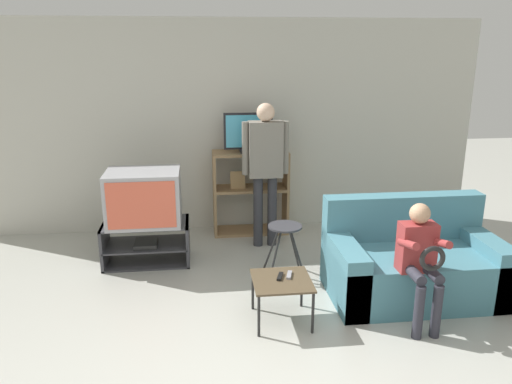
{
  "coord_description": "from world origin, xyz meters",
  "views": [
    {
      "loc": [
        -0.34,
        -2.81,
        2.28
      ],
      "look_at": [
        0.21,
        1.83,
        0.9
      ],
      "focal_mm": 35.0,
      "sensor_mm": 36.0,
      "label": 1
    }
  ],
  "objects_px": {
    "folding_stool": "(285,235)",
    "person_standing_adult": "(265,161)",
    "snack_table": "(282,284)",
    "television_flat": "(248,134)",
    "tv_stand": "(147,243)",
    "person_seated_child": "(420,255)",
    "media_shelf": "(250,192)",
    "couch": "(412,264)",
    "remote_control_black": "(280,276)",
    "television_main": "(144,197)",
    "remote_control_white": "(289,275)"
  },
  "relations": [
    {
      "from": "person_standing_adult",
      "to": "remote_control_black",
      "type": "bearing_deg",
      "value": -93.38
    },
    {
      "from": "folding_stool",
      "to": "remote_control_white",
      "type": "height_order",
      "value": "folding_stool"
    },
    {
      "from": "remote_control_black",
      "to": "couch",
      "type": "height_order",
      "value": "couch"
    },
    {
      "from": "television_main",
      "to": "folding_stool",
      "type": "xyz_separation_m",
      "value": [
        1.42,
        -0.52,
        -0.28
      ]
    },
    {
      "from": "television_main",
      "to": "media_shelf",
      "type": "xyz_separation_m",
      "value": [
        1.21,
        0.79,
        -0.21
      ]
    },
    {
      "from": "person_standing_adult",
      "to": "snack_table",
      "type": "bearing_deg",
      "value": -93.01
    },
    {
      "from": "remote_control_white",
      "to": "person_standing_adult",
      "type": "bearing_deg",
      "value": 105.4
    },
    {
      "from": "television_flat",
      "to": "person_seated_child",
      "type": "distance_m",
      "value": 2.66
    },
    {
      "from": "television_main",
      "to": "remote_control_black",
      "type": "xyz_separation_m",
      "value": [
        1.24,
        -1.33,
        -0.34
      ]
    },
    {
      "from": "tv_stand",
      "to": "folding_stool",
      "type": "bearing_deg",
      "value": -20.2
    },
    {
      "from": "television_main",
      "to": "television_flat",
      "type": "height_order",
      "value": "television_flat"
    },
    {
      "from": "person_standing_adult",
      "to": "person_seated_child",
      "type": "xyz_separation_m",
      "value": [
        1.03,
        -1.87,
        -0.4
      ]
    },
    {
      "from": "television_main",
      "to": "person_seated_child",
      "type": "bearing_deg",
      "value": -33.05
    },
    {
      "from": "folding_stool",
      "to": "remote_control_black",
      "type": "distance_m",
      "value": 0.83
    },
    {
      "from": "remote_control_black",
      "to": "person_seated_child",
      "type": "height_order",
      "value": "person_seated_child"
    },
    {
      "from": "person_standing_adult",
      "to": "couch",
      "type": "bearing_deg",
      "value": -48.37
    },
    {
      "from": "media_shelf",
      "to": "couch",
      "type": "relative_size",
      "value": 0.67
    },
    {
      "from": "snack_table",
      "to": "person_standing_adult",
      "type": "xyz_separation_m",
      "value": [
        0.09,
        1.7,
        0.67
      ]
    },
    {
      "from": "folding_stool",
      "to": "television_flat",
      "type": "bearing_deg",
      "value": 100.33
    },
    {
      "from": "remote_control_white",
      "to": "media_shelf",
      "type": "bearing_deg",
      "value": 108.92
    },
    {
      "from": "folding_stool",
      "to": "person_seated_child",
      "type": "distance_m",
      "value": 1.4
    },
    {
      "from": "television_main",
      "to": "couch",
      "type": "bearing_deg",
      "value": -21.98
    },
    {
      "from": "television_main",
      "to": "media_shelf",
      "type": "bearing_deg",
      "value": 32.95
    },
    {
      "from": "media_shelf",
      "to": "remote_control_white",
      "type": "xyz_separation_m",
      "value": [
        0.11,
        -2.1,
        -0.13
      ]
    },
    {
      "from": "tv_stand",
      "to": "snack_table",
      "type": "xyz_separation_m",
      "value": [
        1.25,
        -1.37,
        0.12
      ]
    },
    {
      "from": "remote_control_black",
      "to": "person_seated_child",
      "type": "bearing_deg",
      "value": 7.77
    },
    {
      "from": "couch",
      "to": "remote_control_white",
      "type": "bearing_deg",
      "value": -167.02
    },
    {
      "from": "snack_table",
      "to": "person_seated_child",
      "type": "relative_size",
      "value": 0.47
    },
    {
      "from": "television_flat",
      "to": "snack_table",
      "type": "height_order",
      "value": "television_flat"
    },
    {
      "from": "television_flat",
      "to": "person_standing_adult",
      "type": "height_order",
      "value": "person_standing_adult"
    },
    {
      "from": "television_flat",
      "to": "person_seated_child",
      "type": "bearing_deg",
      "value": -62.82
    },
    {
      "from": "remote_control_white",
      "to": "person_seated_child",
      "type": "bearing_deg",
      "value": 3.53
    },
    {
      "from": "television_flat",
      "to": "person_standing_adult",
      "type": "distance_m",
      "value": 0.51
    },
    {
      "from": "tv_stand",
      "to": "person_seated_child",
      "type": "relative_size",
      "value": 0.88
    },
    {
      "from": "remote_control_white",
      "to": "person_seated_child",
      "type": "xyz_separation_m",
      "value": [
        1.05,
        -0.23,
        0.23
      ]
    },
    {
      "from": "television_main",
      "to": "person_seated_child",
      "type": "relative_size",
      "value": 0.73
    },
    {
      "from": "person_standing_adult",
      "to": "person_seated_child",
      "type": "distance_m",
      "value": 2.17
    },
    {
      "from": "television_flat",
      "to": "couch",
      "type": "distance_m",
      "value": 2.44
    },
    {
      "from": "remote_control_black",
      "to": "person_standing_adult",
      "type": "relative_size",
      "value": 0.09
    },
    {
      "from": "television_main",
      "to": "remote_control_black",
      "type": "relative_size",
      "value": 5.31
    },
    {
      "from": "remote_control_black",
      "to": "person_seated_child",
      "type": "relative_size",
      "value": 0.14
    },
    {
      "from": "folding_stool",
      "to": "person_standing_adult",
      "type": "distance_m",
      "value": 1.03
    },
    {
      "from": "snack_table",
      "to": "television_flat",
      "type": "bearing_deg",
      "value": 91.63
    },
    {
      "from": "television_main",
      "to": "media_shelf",
      "type": "height_order",
      "value": "media_shelf"
    },
    {
      "from": "media_shelf",
      "to": "snack_table",
      "type": "relative_size",
      "value": 2.11
    },
    {
      "from": "remote_control_white",
      "to": "couch",
      "type": "height_order",
      "value": "couch"
    },
    {
      "from": "media_shelf",
      "to": "folding_stool",
      "type": "xyz_separation_m",
      "value": [
        0.21,
        -1.31,
        -0.08
      ]
    },
    {
      "from": "tv_stand",
      "to": "person_seated_child",
      "type": "distance_m",
      "value": 2.85
    },
    {
      "from": "media_shelf",
      "to": "person_seated_child",
      "type": "bearing_deg",
      "value": -63.61
    },
    {
      "from": "person_standing_adult",
      "to": "person_seated_child",
      "type": "relative_size",
      "value": 1.6
    }
  ]
}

